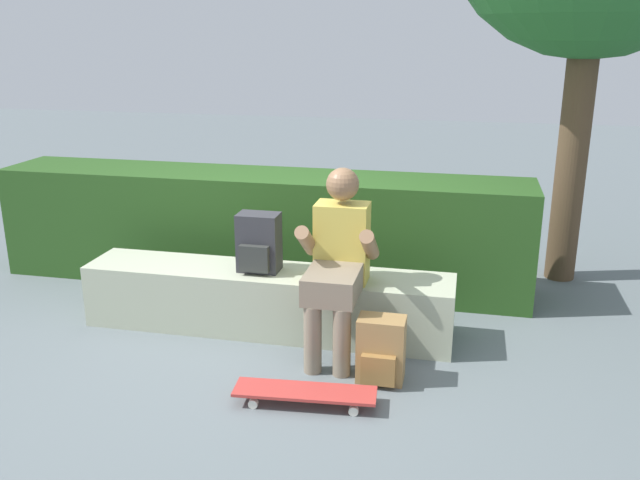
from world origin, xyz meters
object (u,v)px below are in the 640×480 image
Objects in this scene: backpack_on_ground at (381,351)px; person_skater at (338,258)px; backpack_on_bench at (259,244)px; skateboard_near_person at (305,392)px; bench_main at (267,300)px.

person_skater is at bearing 134.71° from backpack_on_ground.
backpack_on_bench is 1.15m from backpack_on_ground.
backpack_on_bench reaches higher than skateboard_near_person.
person_skater reaches higher than bench_main.
backpack_on_ground is (0.38, 0.37, 0.12)m from skateboard_near_person.
person_skater is 0.62m from backpack_on_bench.
skateboard_near_person is at bearing -135.78° from backpack_on_ground.
bench_main is at bearing 147.76° from backpack_on_ground.
bench_main is at bearing 118.31° from skateboard_near_person.
skateboard_near_person is 2.04× the size of backpack_on_ground.
person_skater is at bearing 86.26° from skateboard_near_person.
bench_main is 6.38× the size of backpack_on_bench.
person_skater is at bearing -21.69° from bench_main.
bench_main is 1.05m from skateboard_near_person.
bench_main is 0.42m from backpack_on_bench.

